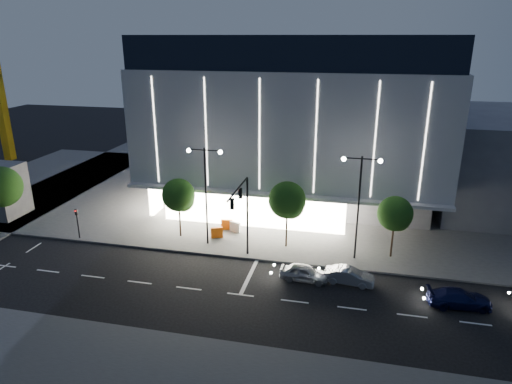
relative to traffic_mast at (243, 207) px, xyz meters
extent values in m
plane|color=black|center=(-1.00, -3.34, -5.03)|extent=(160.00, 160.00, 0.00)
cube|color=#474747|center=(4.00, 20.66, -4.95)|extent=(70.00, 40.00, 0.15)
cube|color=#4C4C51|center=(2.00, 20.66, -3.03)|extent=(28.00, 21.00, 4.00)
cube|color=#9E9FA4|center=(2.00, 18.66, 4.47)|extent=(30.00, 25.00, 11.00)
cube|color=black|center=(2.00, 18.66, 11.47)|extent=(29.40, 24.50, 3.00)
cube|color=white|center=(-1.00, 7.36, -3.03)|extent=(18.00, 0.40, 3.60)
cube|color=white|center=(-11.80, 12.66, -3.03)|extent=(0.40, 10.00, 3.60)
cube|color=#9E9FA4|center=(2.00, 6.36, -0.93)|extent=(30.00, 2.00, 0.30)
cube|color=white|center=(2.00, 6.14, 4.47)|extent=(24.00, 0.06, 10.00)
cube|color=#4C4C51|center=(25.00, 20.66, -0.03)|extent=(16.00, 20.00, 10.00)
cylinder|color=black|center=(0.00, 1.46, -1.53)|extent=(0.18, 0.18, 7.00)
cylinder|color=black|center=(0.00, -1.44, 1.97)|extent=(0.14, 5.80, 0.14)
cube|color=black|center=(0.00, -0.74, 1.37)|extent=(0.28, 0.18, 0.85)
cube|color=black|center=(0.00, -3.14, 1.37)|extent=(0.28, 0.18, 0.85)
sphere|color=#FF0C0C|center=(-0.12, -0.74, 1.67)|extent=(0.14, 0.14, 0.14)
cylinder|color=black|center=(-4.00, 2.66, -0.53)|extent=(0.16, 0.16, 9.00)
cylinder|color=black|center=(-4.70, 2.66, 3.77)|extent=(1.40, 0.10, 0.10)
cylinder|color=black|center=(-3.30, 2.66, 3.77)|extent=(1.40, 0.10, 0.10)
sphere|color=white|center=(-5.40, 2.66, 3.67)|extent=(0.36, 0.36, 0.36)
sphere|color=white|center=(-2.60, 2.66, 3.67)|extent=(0.36, 0.36, 0.36)
cylinder|color=black|center=(9.00, 2.66, -0.53)|extent=(0.16, 0.16, 9.00)
cylinder|color=black|center=(8.30, 2.66, 3.77)|extent=(1.40, 0.10, 0.10)
cylinder|color=black|center=(9.70, 2.66, 3.77)|extent=(1.40, 0.10, 0.10)
sphere|color=white|center=(7.60, 2.66, 3.67)|extent=(0.36, 0.36, 0.36)
sphere|color=white|center=(10.40, 2.66, 3.67)|extent=(0.36, 0.36, 0.36)
cylinder|color=black|center=(-16.00, 1.16, -3.53)|extent=(0.12, 0.12, 3.00)
cube|color=black|center=(-16.00, 1.16, -2.33)|extent=(0.22, 0.16, 0.55)
sphere|color=#FF0C0C|center=(-16.00, 1.05, -2.18)|extent=(0.10, 0.10, 0.10)
cylinder|color=black|center=(-7.00, 3.66, -3.14)|extent=(0.16, 0.16, 3.78)
sphere|color=#1A380F|center=(-7.00, 3.66, -0.82)|extent=(3.02, 3.02, 3.02)
sphere|color=#1A380F|center=(-6.70, 3.86, -1.36)|extent=(2.16, 2.16, 2.16)
sphere|color=#1A380F|center=(-7.25, 3.51, -1.14)|extent=(1.94, 1.94, 1.94)
cylinder|color=black|center=(3.00, 3.66, -3.00)|extent=(0.16, 0.16, 4.06)
sphere|color=#1A380F|center=(3.00, 3.66, -0.50)|extent=(3.25, 3.25, 3.25)
sphere|color=#1A380F|center=(3.30, 3.86, -1.08)|extent=(2.32, 2.32, 2.32)
sphere|color=#1A380F|center=(2.75, 3.51, -0.85)|extent=(2.09, 2.09, 2.09)
cylinder|color=black|center=(12.00, 3.66, -3.21)|extent=(0.16, 0.16, 3.64)
sphere|color=#1A380F|center=(12.00, 3.66, -0.97)|extent=(2.91, 2.91, 2.91)
sphere|color=#1A380F|center=(12.30, 3.86, -1.49)|extent=(2.08, 2.08, 2.08)
sphere|color=#1A380F|center=(11.75, 3.51, -1.28)|extent=(1.87, 1.87, 1.87)
imported|color=#93959A|center=(5.27, -1.72, -4.38)|extent=(3.87, 1.72, 1.29)
imported|color=#B7BAC0|center=(8.68, -1.42, -4.41)|extent=(3.87, 1.71, 1.24)
imported|color=#111541|center=(16.26, -2.91, -4.40)|extent=(4.51, 2.23, 1.26)
cube|color=orange|center=(-3.18, 6.04, -4.38)|extent=(1.13, 0.41, 1.00)
cube|color=white|center=(-2.26, 5.70, -4.38)|extent=(1.12, 0.62, 1.00)
cube|color=#FF610E|center=(-3.56, 4.02, -4.38)|extent=(1.11, 0.66, 1.00)
camera|label=1|loc=(8.52, -32.93, 12.90)|focal=32.00mm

